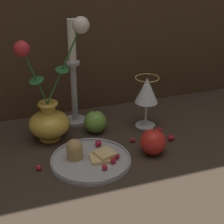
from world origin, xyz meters
TOP-DOWN VIEW (x-y plane):
  - ground_plane at (0.00, 0.00)m, footprint 2.40×2.40m
  - vase at (-0.12, 0.09)m, footprint 0.22×0.13m
  - plate_with_pastries at (-0.04, -0.08)m, footprint 0.23×0.23m
  - wine_glass at (0.20, 0.07)m, footprint 0.08×0.08m
  - candlestick at (-0.02, 0.17)m, footprint 0.08×0.08m
  - apple_beside_vase at (0.02, 0.08)m, footprint 0.07×0.07m
  - apple_near_glass at (0.14, -0.10)m, footprint 0.08×0.08m
  - berry_near_plate at (-0.19, -0.07)m, footprint 0.02×0.02m
  - berry_front_center at (0.23, -0.05)m, footprint 0.02×0.02m
  - berry_by_glass_stem at (0.22, 0.01)m, footprint 0.02×0.02m
  - berry_under_candlestick at (0.11, -0.02)m, footprint 0.02×0.02m

SIDE VIEW (x-z plane):
  - ground_plane at x=0.00m, z-range 0.00..0.00m
  - berry_near_plate at x=-0.19m, z-range 0.00..0.02m
  - berry_under_candlestick at x=0.11m, z-range 0.00..0.02m
  - berry_by_glass_stem at x=0.22m, z-range 0.00..0.02m
  - berry_front_center at x=0.23m, z-range 0.00..0.02m
  - plate_with_pastries at x=-0.04m, z-range -0.02..0.05m
  - apple_beside_vase at x=0.02m, z-range -0.01..0.08m
  - apple_near_glass at x=0.14m, z-range -0.01..0.08m
  - vase at x=-0.12m, z-range -0.10..0.28m
  - wine_glass at x=0.20m, z-range 0.04..0.21m
  - candlestick at x=-0.02m, z-range -0.03..0.33m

